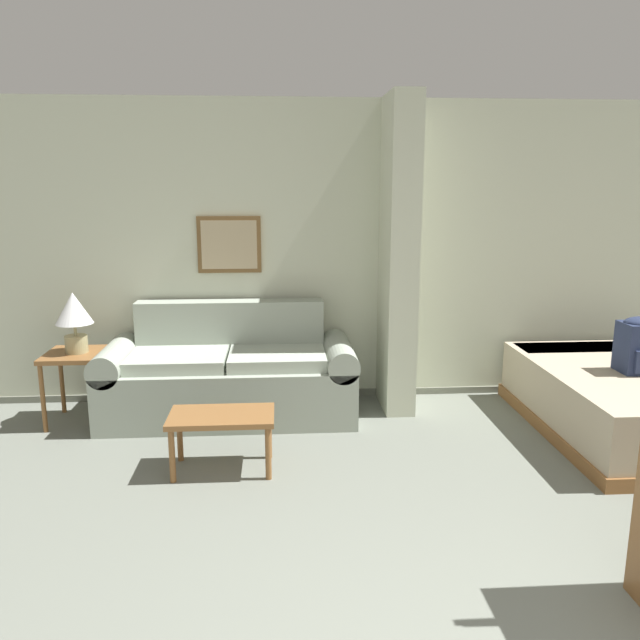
{
  "coord_description": "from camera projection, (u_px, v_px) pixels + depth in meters",
  "views": [
    {
      "loc": [
        -0.89,
        -1.46,
        1.88
      ],
      "look_at": [
        -0.63,
        2.37,
        1.05
      ],
      "focal_mm": 35.0,
      "sensor_mm": 36.0,
      "label": 1
    }
  ],
  "objects": [
    {
      "name": "coffee_table",
      "position": [
        222.0,
        422.0,
        4.15
      ],
      "size": [
        0.7,
        0.4,
        0.4
      ],
      "color": "brown",
      "rests_on": "ground_plane"
    },
    {
      "name": "wall_back",
      "position": [
        378.0,
        253.0,
        5.51
      ],
      "size": [
        7.76,
        0.16,
        2.6
      ],
      "color": "beige",
      "rests_on": "ground_plane"
    },
    {
      "name": "table_lamp",
      "position": [
        74.0,
        314.0,
        4.9
      ],
      "size": [
        0.29,
        0.29,
        0.49
      ],
      "color": "tan",
      "rests_on": "side_table"
    },
    {
      "name": "couch",
      "position": [
        229.0,
        376.0,
        5.16
      ],
      "size": [
        2.07,
        0.84,
        0.92
      ],
      "color": "#99A393",
      "rests_on": "ground_plane"
    },
    {
      "name": "wall_partition_pillar",
      "position": [
        398.0,
        257.0,
        5.18
      ],
      "size": [
        0.24,
        0.59,
        2.6
      ],
      "color": "beige",
      "rests_on": "ground_plane"
    },
    {
      "name": "side_table",
      "position": [
        78.0,
        363.0,
        4.98
      ],
      "size": [
        0.49,
        0.49,
        0.58
      ],
      "color": "brown",
      "rests_on": "ground_plane"
    },
    {
      "name": "bed",
      "position": [
        633.0,
        400.0,
        4.82
      ],
      "size": [
        1.44,
        1.92,
        0.5
      ],
      "color": "brown",
      "rests_on": "ground_plane"
    }
  ]
}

